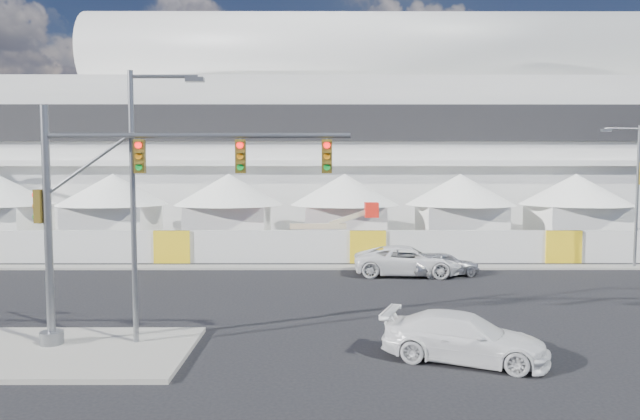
{
  "coord_description": "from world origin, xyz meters",
  "views": [
    {
      "loc": [
        3.0,
        -20.25,
        5.68
      ],
      "look_at": [
        3.06,
        10.0,
        3.57
      ],
      "focal_mm": 32.0,
      "sensor_mm": 36.0,
      "label": 1
    }
  ],
  "objects_px": {
    "traffic_mast": "(113,213)",
    "boom_lift": "(310,241)",
    "streetlight_median": "(140,188)",
    "pickup_curb": "(407,261)",
    "streetlight_curb": "(634,186)",
    "sedan_silver": "(443,264)",
    "pickup_near": "(464,337)",
    "lot_car_a": "(555,243)"
  },
  "relations": [
    {
      "from": "traffic_mast",
      "to": "boom_lift",
      "type": "distance_m",
      "value": 20.96
    },
    {
      "from": "streetlight_median",
      "to": "pickup_curb",
      "type": "bearing_deg",
      "value": 49.93
    },
    {
      "from": "pickup_curb",
      "to": "streetlight_median",
      "type": "relative_size",
      "value": 0.66
    },
    {
      "from": "pickup_curb",
      "to": "streetlight_curb",
      "type": "distance_m",
      "value": 14.14
    },
    {
      "from": "pickup_curb",
      "to": "streetlight_curb",
      "type": "height_order",
      "value": "streetlight_curb"
    },
    {
      "from": "pickup_curb",
      "to": "streetlight_median",
      "type": "bearing_deg",
      "value": 144.1
    },
    {
      "from": "sedan_silver",
      "to": "pickup_near",
      "type": "distance_m",
      "value": 13.83
    },
    {
      "from": "pickup_curb",
      "to": "lot_car_a",
      "type": "xyz_separation_m",
      "value": [
        11.25,
        7.86,
        -0.06
      ]
    },
    {
      "from": "streetlight_median",
      "to": "traffic_mast",
      "type": "bearing_deg",
      "value": -164.07
    },
    {
      "from": "sedan_silver",
      "to": "streetlight_median",
      "type": "distance_m",
      "value": 17.94
    },
    {
      "from": "sedan_silver",
      "to": "pickup_curb",
      "type": "xyz_separation_m",
      "value": [
        -1.89,
        0.23,
        0.13
      ]
    },
    {
      "from": "streetlight_median",
      "to": "boom_lift",
      "type": "height_order",
      "value": "streetlight_median"
    },
    {
      "from": "lot_car_a",
      "to": "streetlight_median",
      "type": "xyz_separation_m",
      "value": [
        -21.72,
        -20.31,
        4.39
      ]
    },
    {
      "from": "pickup_curb",
      "to": "lot_car_a",
      "type": "distance_m",
      "value": 13.72
    },
    {
      "from": "sedan_silver",
      "to": "pickup_curb",
      "type": "relative_size",
      "value": 0.68
    },
    {
      "from": "sedan_silver",
      "to": "boom_lift",
      "type": "bearing_deg",
      "value": 27.9
    },
    {
      "from": "pickup_near",
      "to": "traffic_mast",
      "type": "bearing_deg",
      "value": 104.61
    },
    {
      "from": "traffic_mast",
      "to": "streetlight_curb",
      "type": "bearing_deg",
      "value": 31.14
    },
    {
      "from": "lot_car_a",
      "to": "traffic_mast",
      "type": "bearing_deg",
      "value": 133.89
    },
    {
      "from": "traffic_mast",
      "to": "streetlight_median",
      "type": "height_order",
      "value": "streetlight_median"
    },
    {
      "from": "lot_car_a",
      "to": "streetlight_median",
      "type": "bearing_deg",
      "value": 134.6
    },
    {
      "from": "pickup_curb",
      "to": "boom_lift",
      "type": "xyz_separation_m",
      "value": [
        -5.35,
        7.14,
        0.16
      ]
    },
    {
      "from": "pickup_near",
      "to": "boom_lift",
      "type": "distance_m",
      "value": 21.57
    },
    {
      "from": "boom_lift",
      "to": "pickup_curb",
      "type": "bearing_deg",
      "value": -53.96
    },
    {
      "from": "pickup_near",
      "to": "streetlight_median",
      "type": "distance_m",
      "value": 11.04
    },
    {
      "from": "sedan_silver",
      "to": "streetlight_median",
      "type": "height_order",
      "value": "streetlight_median"
    },
    {
      "from": "lot_car_a",
      "to": "streetlight_curb",
      "type": "height_order",
      "value": "streetlight_curb"
    },
    {
      "from": "boom_lift",
      "to": "streetlight_curb",
      "type": "bearing_deg",
      "value": -15.51
    },
    {
      "from": "traffic_mast",
      "to": "lot_car_a",
      "type": "bearing_deg",
      "value": 42.35
    },
    {
      "from": "pickup_near",
      "to": "lot_car_a",
      "type": "bearing_deg",
      "value": -7.47
    },
    {
      "from": "sedan_silver",
      "to": "lot_car_a",
      "type": "relative_size",
      "value": 0.88
    },
    {
      "from": "streetlight_median",
      "to": "streetlight_curb",
      "type": "xyz_separation_m",
      "value": [
        23.86,
        14.67,
        -0.34
      ]
    },
    {
      "from": "pickup_curb",
      "to": "pickup_near",
      "type": "xyz_separation_m",
      "value": [
        -0.46,
        -13.86,
        -0.09
      ]
    },
    {
      "from": "lot_car_a",
      "to": "traffic_mast",
      "type": "height_order",
      "value": "traffic_mast"
    },
    {
      "from": "streetlight_median",
      "to": "streetlight_curb",
      "type": "distance_m",
      "value": 28.01
    },
    {
      "from": "streetlight_curb",
      "to": "boom_lift",
      "type": "relative_size",
      "value": 1.18
    },
    {
      "from": "pickup_near",
      "to": "boom_lift",
      "type": "xyz_separation_m",
      "value": [
        -4.89,
        21.0,
        0.25
      ]
    },
    {
      "from": "pickup_near",
      "to": "lot_car_a",
      "type": "relative_size",
      "value": 1.09
    },
    {
      "from": "pickup_near",
      "to": "streetlight_curb",
      "type": "height_order",
      "value": "streetlight_curb"
    },
    {
      "from": "pickup_curb",
      "to": "sedan_silver",
      "type": "bearing_deg",
      "value": -92.81
    },
    {
      "from": "lot_car_a",
      "to": "streetlight_curb",
      "type": "relative_size",
      "value": 0.54
    },
    {
      "from": "streetlight_median",
      "to": "streetlight_curb",
      "type": "height_order",
      "value": "streetlight_median"
    }
  ]
}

